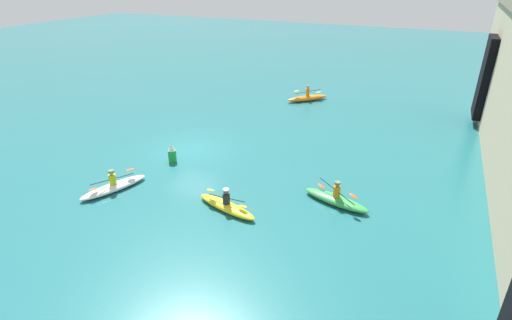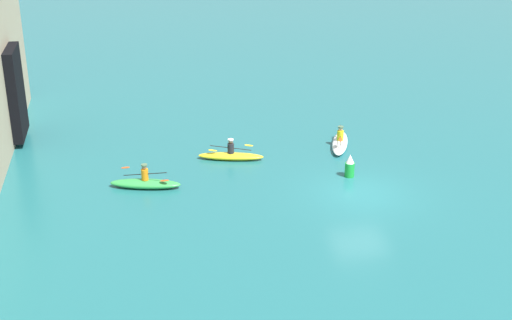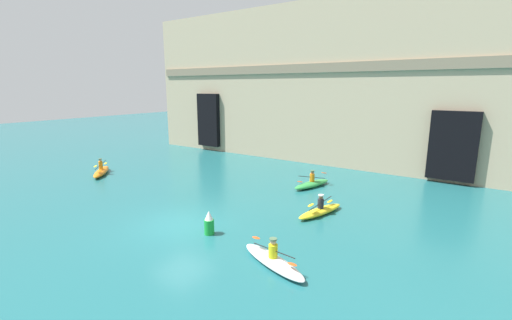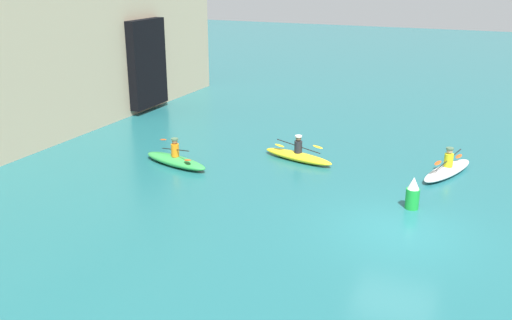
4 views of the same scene
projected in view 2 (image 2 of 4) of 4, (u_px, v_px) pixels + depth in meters
ground_plane at (362, 194)px, 30.97m from camera, size 120.00×120.00×0.00m
kayak_white at (340, 142)px, 36.14m from camera, size 3.38×1.87×1.07m
kayak_green at (145, 183)px, 31.46m from camera, size 1.56×3.25×1.12m
kayak_yellow at (231, 155)px, 34.48m from camera, size 1.46×3.24×1.06m
marker_buoy at (350, 166)px, 32.48m from camera, size 0.44×0.44×1.08m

